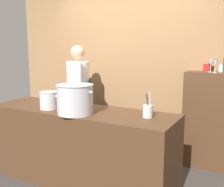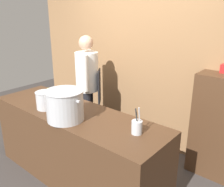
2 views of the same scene
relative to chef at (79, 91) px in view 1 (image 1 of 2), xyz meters
name	(u,v)px [view 1 (image 1 of 2)]	position (x,y,z in m)	size (l,w,h in m)	color
ground_plane	(81,181)	(0.58, -0.78, -0.96)	(8.00, 8.00, 0.00)	#383330
brick_back_panel	(130,56)	(0.58, 0.62, 0.54)	(4.40, 0.10, 3.00)	olive
prep_counter	(80,146)	(0.58, -0.78, -0.51)	(2.30, 0.70, 0.90)	#472D1C
bar_cabinet	(213,121)	(1.91, 0.41, -0.31)	(0.76, 0.32, 1.30)	#472D1C
chef	(79,91)	(0.00, 0.00, 0.00)	(0.43, 0.45, 1.66)	black
stockpot_large	(75,99)	(0.67, -0.98, 0.10)	(0.46, 0.40, 0.32)	#B7BABF
stockpot_small	(49,100)	(0.24, -0.93, 0.04)	(0.29, 0.22, 0.21)	#B7BABF
utensil_crock	(148,111)	(1.42, -0.74, 0.00)	(0.10, 0.10, 0.28)	#B7BABF
butter_jar	(44,98)	(-0.18, -0.56, -0.03)	(0.08, 0.08, 0.07)	yellow
wine_glass_wide	(211,63)	(1.83, 0.42, 0.46)	(0.08, 0.08, 0.17)	silver
wine_glass_tall	(215,64)	(1.90, 0.30, 0.45)	(0.08, 0.08, 0.16)	silver
spice_tin_red	(207,68)	(1.77, 0.51, 0.39)	(0.08, 0.08, 0.10)	red
spice_tin_silver	(222,68)	(1.97, 0.48, 0.39)	(0.08, 0.08, 0.10)	#B2B2B7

